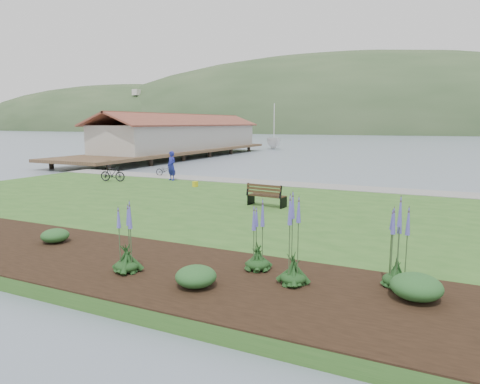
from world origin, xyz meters
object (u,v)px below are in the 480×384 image
object	(u,v)px
park_bench	(266,195)
sailboat	(274,149)
person	(171,163)
bicycle_a	(166,170)

from	to	relation	value
park_bench	sailboat	world-z (taller)	sailboat
sailboat	park_bench	bearing A→B (deg)	-101.09
park_bench	person	distance (m)	10.93
park_bench	bicycle_a	xyz separation A→B (m)	(-11.04, 7.74, -0.14)
park_bench	sailboat	bearing A→B (deg)	116.88
bicycle_a	person	bearing A→B (deg)	-146.53
bicycle_a	sailboat	world-z (taller)	sailboat
person	sailboat	bearing A→B (deg)	119.05
park_bench	sailboat	size ratio (longest dim) A/B	0.08
person	sailboat	size ratio (longest dim) A/B	0.10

